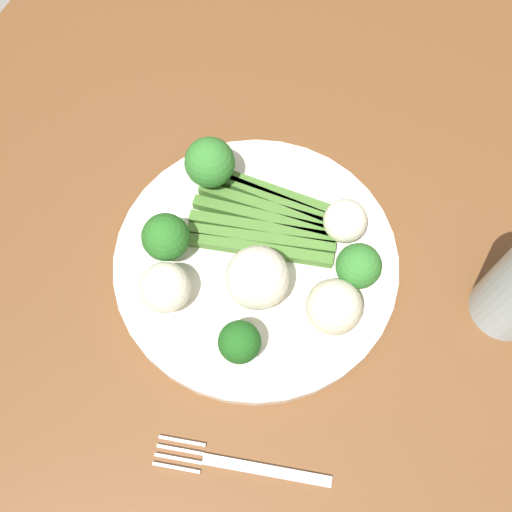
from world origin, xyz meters
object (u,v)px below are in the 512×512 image
broccoli_right (240,342)px  cauliflower_edge (345,221)px  cauliflower_outer_edge (258,278)px  plate (256,261)px  cauliflower_front (334,307)px  asparagus_bundle (266,219)px  broccoli_near_center (358,266)px  broccoli_front_left (210,163)px  cauliflower_back_right (165,288)px  broccoli_left (166,238)px  dining_table (315,257)px  fork (239,465)px

broccoli_right → cauliflower_edge: bearing=-16.9°
broccoli_right → cauliflower_outer_edge: bearing=7.5°
plate → cauliflower_front: size_ratio=5.44×
asparagus_bundle → cauliflower_outer_edge: size_ratio=2.59×
broccoli_near_center → plate: bearing=99.5°
broccoli_front_left → cauliflower_back_right: broccoli_front_left is taller
broccoli_front_left → broccoli_left: bearing=176.7°
cauliflower_back_right → asparagus_bundle: bearing=-26.6°
cauliflower_edge → dining_table: bearing=62.4°
asparagus_bundle → cauliflower_front: bearing=135.8°
plate → cauliflower_back_right: cauliflower_back_right is taller
asparagus_bundle → cauliflower_outer_edge: (-0.08, -0.02, 0.03)m
broccoli_front_left → cauliflower_outer_edge: bearing=-136.0°
dining_table → broccoli_front_left: size_ratio=18.06×
plate → broccoli_front_left: broccoli_front_left is taller
plate → fork: 0.20m
dining_table → cauliflower_front: cauliflower_front is taller
broccoli_right → cauliflower_front: 0.10m
dining_table → cauliflower_back_right: 0.24m
dining_table → cauliflower_front: size_ratio=21.63×
broccoli_left → broccoli_near_center: bearing=-76.5°
cauliflower_outer_edge → cauliflower_back_right: bearing=117.4°
broccoli_near_center → broccoli_front_left: 0.19m
cauliflower_back_right → fork: cauliflower_back_right is taller
broccoli_right → fork: bearing=-157.4°
cauliflower_back_right → cauliflower_front: size_ratio=0.92×
cauliflower_back_right → cauliflower_outer_edge: cauliflower_outer_edge is taller
broccoli_left → cauliflower_back_right: broccoli_left is taller
broccoli_right → cauliflower_outer_edge: size_ratio=0.79×
fork → broccoli_right: bearing=-80.2°
fork → cauliflower_back_right: bearing=-55.7°
broccoli_left → broccoli_front_left: 0.10m
broccoli_left → cauliflower_outer_edge: bearing=-92.3°
broccoli_near_center → cauliflower_outer_edge: size_ratio=0.88×
dining_table → fork: (-0.27, -0.02, 0.10)m
dining_table → broccoli_near_center: broccoli_near_center is taller
broccoli_front_left → cauliflower_back_right: (-0.14, -0.02, -0.01)m
dining_table → asparagus_bundle: 0.14m
broccoli_near_center → broccoli_left: size_ratio=0.94×
cauliflower_back_right → fork: bearing=-133.0°
broccoli_front_left → fork: (-0.26, -0.14, -0.05)m
broccoli_left → cauliflower_outer_edge: size_ratio=0.93×
dining_table → fork: size_ratio=7.22×
cauliflower_front → fork: (-0.16, 0.03, -0.04)m
cauliflower_front → broccoli_right: bearing=133.9°
broccoli_left → broccoli_right: 0.13m
plate → broccoli_left: bearing=108.0°
plate → broccoli_near_center: bearing=-80.5°
plate → cauliflower_edge: bearing=-48.4°
cauliflower_edge → fork: bearing=178.0°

